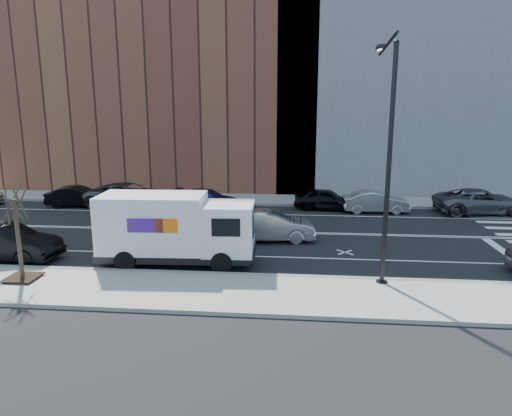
# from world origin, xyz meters

# --- Properties ---
(ground) EXTENTS (120.00, 120.00, 0.00)m
(ground) POSITION_xyz_m (0.00, 0.00, 0.00)
(ground) COLOR black
(ground) RESTS_ON ground
(sidewalk_near) EXTENTS (44.00, 3.60, 0.15)m
(sidewalk_near) POSITION_xyz_m (0.00, -8.80, 0.07)
(sidewalk_near) COLOR gray
(sidewalk_near) RESTS_ON ground
(sidewalk_far) EXTENTS (44.00, 3.60, 0.15)m
(sidewalk_far) POSITION_xyz_m (0.00, 8.80, 0.07)
(sidewalk_far) COLOR gray
(sidewalk_far) RESTS_ON ground
(curb_near) EXTENTS (44.00, 0.25, 0.17)m
(curb_near) POSITION_xyz_m (0.00, -7.00, 0.08)
(curb_near) COLOR gray
(curb_near) RESTS_ON ground
(curb_far) EXTENTS (44.00, 0.25, 0.17)m
(curb_far) POSITION_xyz_m (0.00, 7.00, 0.08)
(curb_far) COLOR gray
(curb_far) RESTS_ON ground
(road_markings) EXTENTS (40.00, 8.60, 0.01)m
(road_markings) POSITION_xyz_m (0.00, 0.00, 0.00)
(road_markings) COLOR white
(road_markings) RESTS_ON ground
(bldg_brick) EXTENTS (26.00, 10.00, 22.00)m
(bldg_brick) POSITION_xyz_m (-8.00, 15.60, 11.00)
(bldg_brick) COLOR brown
(bldg_brick) RESTS_ON ground
(bldg_concrete) EXTENTS (20.00, 10.00, 26.00)m
(bldg_concrete) POSITION_xyz_m (12.00, 15.60, 13.00)
(bldg_concrete) COLOR slate
(bldg_concrete) RESTS_ON ground
(streetlight) EXTENTS (0.44, 4.02, 9.34)m
(streetlight) POSITION_xyz_m (7.00, -6.91, 5.08)
(streetlight) COLOR black
(streetlight) RESTS_ON ground
(street_tree) EXTENTS (1.20, 1.20, 3.75)m
(street_tree) POSITION_xyz_m (-7.00, -8.40, 1.45)
(street_tree) COLOR black
(street_tree) RESTS_ON ground
(fedex_van) EXTENTS (6.89, 2.68, 3.10)m
(fedex_van) POSITION_xyz_m (-1.57, -5.60, 1.63)
(fedex_van) COLOR black
(fedex_van) RESTS_ON ground
(far_parked_b) EXTENTS (4.44, 2.01, 1.41)m
(far_parked_b) POSITION_xyz_m (-11.55, 5.54, 0.71)
(far_parked_b) COLOR black
(far_parked_b) RESTS_ON ground
(far_parked_c) EXTENTS (6.00, 2.91, 1.64)m
(far_parked_c) POSITION_xyz_m (-8.00, 5.76, 0.82)
(far_parked_c) COLOR #414348
(far_parked_c) RESTS_ON ground
(far_parked_d) EXTENTS (4.86, 2.40, 1.36)m
(far_parked_d) POSITION_xyz_m (-2.40, 5.50, 0.68)
(far_parked_d) COLOR navy
(far_parked_d) RESTS_ON ground
(far_parked_e) EXTENTS (4.42, 2.22, 1.45)m
(far_parked_e) POSITION_xyz_m (5.60, 6.05, 0.72)
(far_parked_e) COLOR black
(far_parked_e) RESTS_ON ground
(far_parked_f) EXTENTS (4.35, 1.69, 1.41)m
(far_parked_f) POSITION_xyz_m (8.80, 5.56, 0.71)
(far_parked_f) COLOR #A6A6AB
(far_parked_f) RESTS_ON ground
(far_parked_g) EXTENTS (6.00, 3.11, 1.62)m
(far_parked_g) POSITION_xyz_m (15.56, 5.80, 0.81)
(far_parked_g) COLOR #515359
(far_parked_g) RESTS_ON ground
(driving_sedan) EXTENTS (4.86, 2.14, 1.55)m
(driving_sedan) POSITION_xyz_m (2.25, -1.63, 0.78)
(driving_sedan) COLOR #AFB0B5
(driving_sedan) RESTS_ON ground
(near_parked_rear_a) EXTENTS (4.97, 1.98, 1.61)m
(near_parked_rear_a) POSITION_xyz_m (-9.36, -5.83, 0.80)
(near_parked_rear_a) COLOR black
(near_parked_rear_a) RESTS_ON ground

